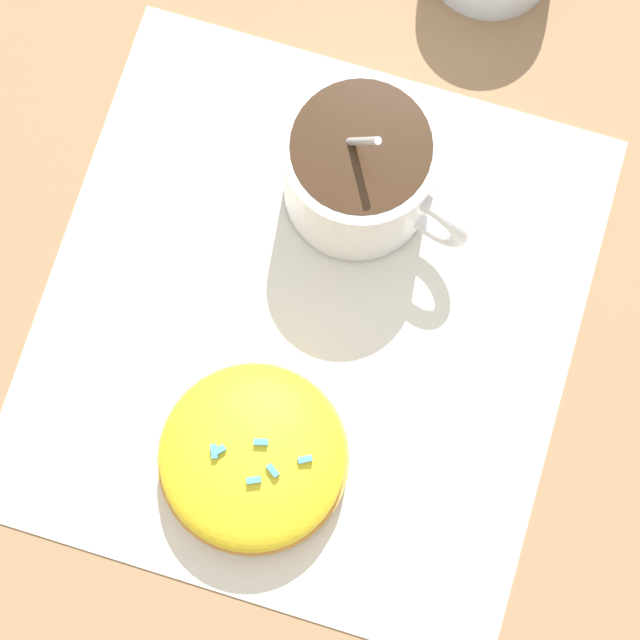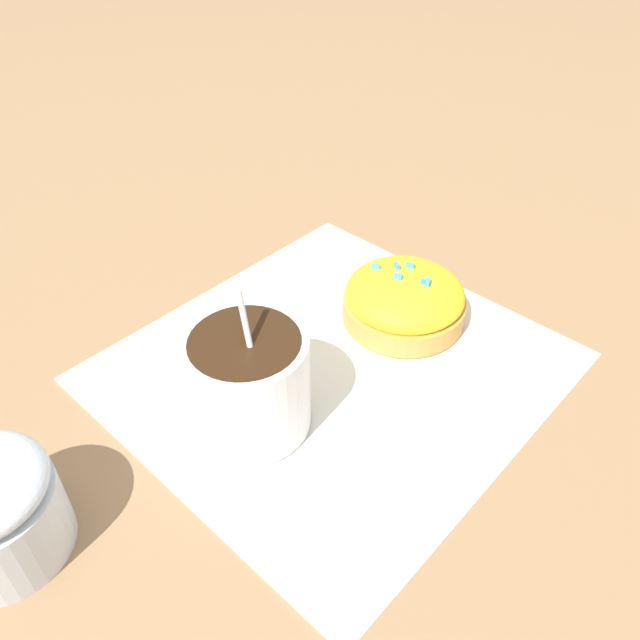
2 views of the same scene
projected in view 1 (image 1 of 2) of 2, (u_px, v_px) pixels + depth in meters
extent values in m
plane|color=#93704C|center=(307.00, 322.00, 0.59)|extent=(3.00, 3.00, 0.00)
cube|color=white|center=(307.00, 321.00, 0.59)|extent=(0.33, 0.32, 0.00)
cylinder|color=white|center=(359.00, 170.00, 0.57)|extent=(0.08, 0.08, 0.07)
cylinder|color=#331E0F|center=(361.00, 150.00, 0.54)|extent=(0.07, 0.07, 0.01)
torus|color=white|center=(432.00, 219.00, 0.56)|extent=(0.03, 0.04, 0.04)
ellipsoid|color=silver|center=(386.00, 212.00, 0.59)|extent=(0.03, 0.03, 0.01)
cylinder|color=silver|center=(346.00, 144.00, 0.55)|extent=(0.03, 0.05, 0.10)
cylinder|color=#D19347|center=(254.00, 459.00, 0.57)|extent=(0.10, 0.10, 0.02)
ellipsoid|color=yellow|center=(252.00, 457.00, 0.55)|extent=(0.10, 0.10, 0.04)
cube|color=#4C99EA|center=(272.00, 470.00, 0.53)|extent=(0.01, 0.01, 0.00)
cube|color=#4C99EA|center=(214.00, 451.00, 0.53)|extent=(0.01, 0.01, 0.00)
cube|color=#4C99EA|center=(219.00, 450.00, 0.53)|extent=(0.01, 0.01, 0.00)
cube|color=#4C99EA|center=(254.00, 480.00, 0.53)|extent=(0.01, 0.01, 0.00)
cube|color=#4C99EA|center=(305.00, 459.00, 0.53)|extent=(0.01, 0.01, 0.00)
cube|color=#4C99EA|center=(261.00, 442.00, 0.53)|extent=(0.00, 0.01, 0.00)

